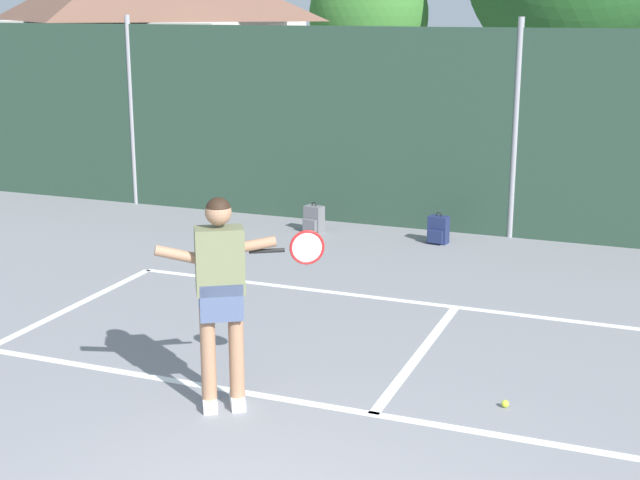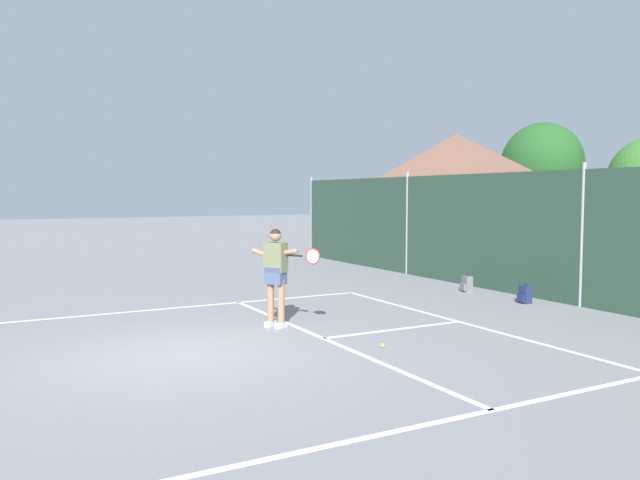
# 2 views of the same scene
# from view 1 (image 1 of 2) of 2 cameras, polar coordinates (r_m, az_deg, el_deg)

# --- Properties ---
(chainlink_fence) EXTENTS (26.09, 0.09, 3.20)m
(chainlink_fence) POSITION_cam_1_polar(r_m,az_deg,el_deg) (13.60, 12.13, 6.44)
(chainlink_fence) COLOR #284233
(chainlink_fence) RESTS_ON ground
(clubhouse_building) EXTENTS (5.69, 4.70, 4.67)m
(clubhouse_building) POSITION_cam_1_polar(r_m,az_deg,el_deg) (19.64, -10.63, 11.54)
(clubhouse_building) COLOR silver
(clubhouse_building) RESTS_ON ground
(tennis_player) EXTENTS (1.20, 0.89, 1.85)m
(tennis_player) POSITION_cam_1_polar(r_m,az_deg,el_deg) (7.63, -6.16, -2.79)
(tennis_player) COLOR silver
(tennis_player) RESTS_ON ground
(tennis_ball) EXTENTS (0.07, 0.07, 0.07)m
(tennis_ball) POSITION_cam_1_polar(r_m,az_deg,el_deg) (8.13, 11.52, -10.02)
(tennis_ball) COLOR #CCE033
(tennis_ball) RESTS_ON ground
(backpack_grey) EXTENTS (0.31, 0.29, 0.46)m
(backpack_grey) POSITION_cam_1_polar(r_m,az_deg,el_deg) (13.86, -0.40, 1.30)
(backpack_grey) COLOR slate
(backpack_grey) RESTS_ON ground
(backpack_navy) EXTENTS (0.30, 0.27, 0.46)m
(backpack_navy) POSITION_cam_1_polar(r_m,az_deg,el_deg) (13.30, 7.41, 0.61)
(backpack_navy) COLOR navy
(backpack_navy) RESTS_ON ground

